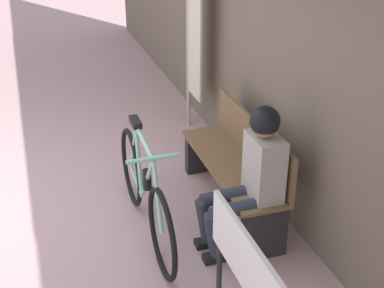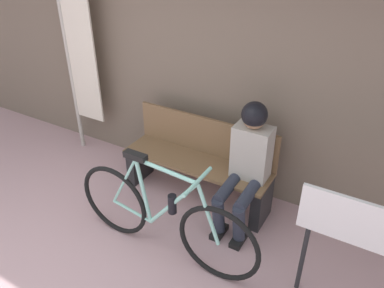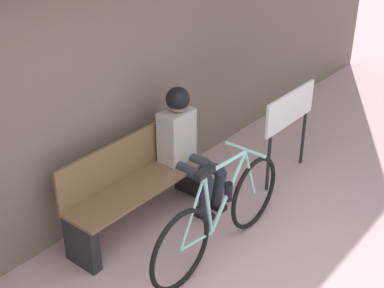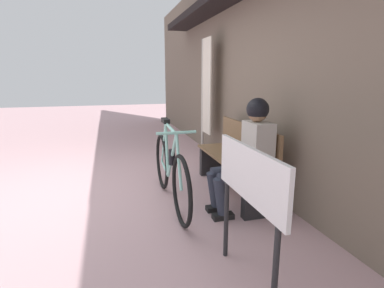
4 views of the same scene
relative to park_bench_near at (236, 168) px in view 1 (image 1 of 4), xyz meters
name	(u,v)px [view 1 (image 1 of 4)]	position (x,y,z in m)	size (l,w,h in m)	color
ground_plane	(11,218)	(-0.45, -1.95, -0.40)	(24.00, 24.00, 0.00)	#C69EA3
storefront_wall	(265,10)	(-0.45, 0.40, 1.26)	(12.00, 0.56, 3.20)	#756656
park_bench_near	(236,168)	(0.00, 0.00, 0.00)	(1.54, 0.42, 0.86)	brown
bicycle	(145,193)	(0.14, -0.86, -0.01)	(1.76, 0.40, 0.95)	black
person_seated	(252,171)	(0.56, -0.11, 0.30)	(0.34, 0.63, 1.22)	#2D3342
banner_pole	(193,31)	(-1.66, 0.15, 0.79)	(0.45, 0.05, 2.05)	#B7B2A8
signboard	(244,269)	(1.63, -0.64, 0.34)	(0.91, 0.04, 0.99)	#232326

